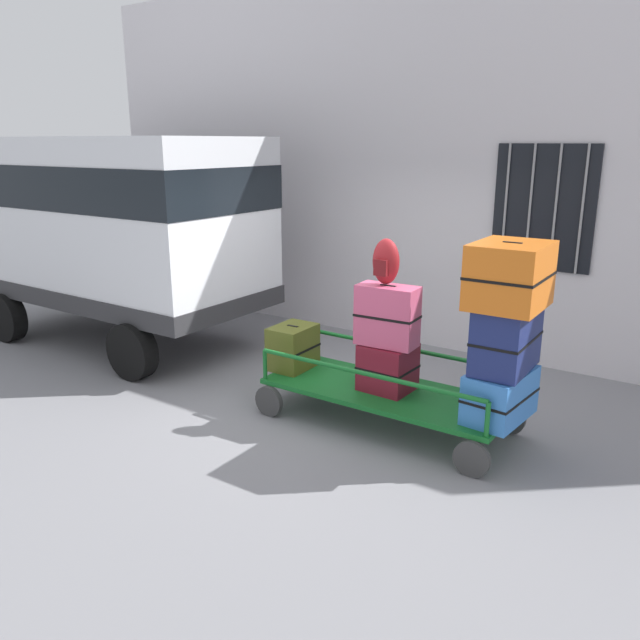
# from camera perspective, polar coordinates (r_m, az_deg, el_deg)

# --- Properties ---
(ground_plane) EXTENTS (40.00, 40.00, 0.00)m
(ground_plane) POSITION_cam_1_polar(r_m,az_deg,el_deg) (6.94, 1.33, -7.63)
(ground_plane) COLOR gray
(building_wall) EXTENTS (12.00, 0.38, 5.00)m
(building_wall) POSITION_cam_1_polar(r_m,az_deg,el_deg) (8.71, 11.22, 13.80)
(building_wall) COLOR silver
(building_wall) RESTS_ON ground
(van) EXTENTS (4.26, 2.11, 2.83)m
(van) POSITION_cam_1_polar(r_m,az_deg,el_deg) (9.21, -18.04, 8.66)
(van) COLOR silver
(van) RESTS_ON ground
(luggage_cart) EXTENTS (2.53, 1.05, 0.37)m
(luggage_cart) POSITION_cam_1_polar(r_m,az_deg,el_deg) (6.38, 5.97, -6.80)
(luggage_cart) COLOR #146023
(luggage_cart) RESTS_ON ground
(cart_railing) EXTENTS (2.43, 0.92, 0.33)m
(cart_railing) POSITION_cam_1_polar(r_m,az_deg,el_deg) (6.26, 6.06, -3.95)
(cart_railing) COLOR #146023
(cart_railing) RESTS_ON luggage_cart
(suitcase_left_bottom) EXTENTS (0.40, 0.53, 0.48)m
(suitcase_left_bottom) POSITION_cam_1_polar(r_m,az_deg,el_deg) (6.86, -2.48, -2.46)
(suitcase_left_bottom) COLOR #4C5119
(suitcase_left_bottom) RESTS_ON luggage_cart
(suitcase_midleft_bottom) EXTENTS (0.51, 0.47, 0.48)m
(suitcase_midleft_bottom) POSITION_cam_1_polar(r_m,az_deg,el_deg) (6.30, 6.17, -4.24)
(suitcase_midleft_bottom) COLOR maroon
(suitcase_midleft_bottom) RESTS_ON luggage_cart
(suitcase_midleft_middle) EXTENTS (0.61, 0.33, 0.60)m
(suitcase_midleft_middle) POSITION_cam_1_polar(r_m,az_deg,el_deg) (6.10, 6.12, 0.40)
(suitcase_midleft_middle) COLOR #CC4C72
(suitcase_midleft_middle) RESTS_ON suitcase_midleft_bottom
(suitcase_center_bottom) EXTENTS (0.51, 0.78, 0.45)m
(suitcase_center_bottom) POSITION_cam_1_polar(r_m,az_deg,el_deg) (5.86, 16.03, -6.52)
(suitcase_center_bottom) COLOR #3372C6
(suitcase_center_bottom) RESTS_ON luggage_cart
(suitcase_center_middle) EXTENTS (0.44, 0.76, 0.58)m
(suitcase_center_middle) POSITION_cam_1_polar(r_m,az_deg,el_deg) (5.73, 16.56, -1.57)
(suitcase_center_middle) COLOR navy
(suitcase_center_middle) RESTS_ON suitcase_center_bottom
(suitcase_center_top) EXTENTS (0.60, 0.74, 0.56)m
(suitcase_center_top) POSITION_cam_1_polar(r_m,az_deg,el_deg) (5.54, 16.85, 3.91)
(suitcase_center_top) COLOR orange
(suitcase_center_top) RESTS_ON suitcase_center_middle
(backpack) EXTENTS (0.27, 0.22, 0.44)m
(backpack) POSITION_cam_1_polar(r_m,az_deg,el_deg) (6.02, 5.98, 5.27)
(backpack) COLOR maroon
(backpack) RESTS_ON suitcase_midleft_middle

